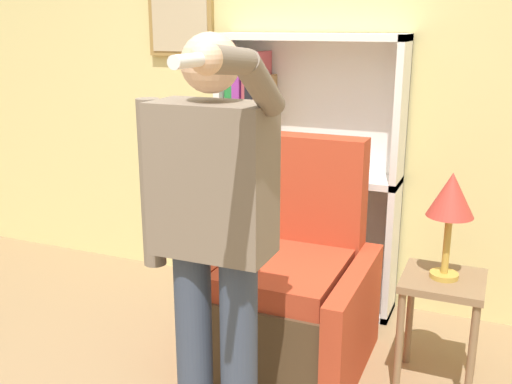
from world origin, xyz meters
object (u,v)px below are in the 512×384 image
bookcase (285,176)px  table_lamp (451,200)px  armchair (291,294)px  side_table (442,300)px  person_standing (212,230)px

bookcase → table_lamp: (1.06, -0.68, 0.15)m
armchair → side_table: 0.77m
table_lamp → armchair: bearing=-177.8°
bookcase → table_lamp: 1.26m
armchair → table_lamp: (0.76, 0.03, 0.60)m
armchair → side_table: size_ratio=2.00×
person_standing → side_table: bearing=47.5°
bookcase → person_standing: person_standing is taller
person_standing → table_lamp: 1.17m
bookcase → armchair: bookcase is taller
bookcase → armchair: 0.89m
person_standing → table_lamp: size_ratio=3.35×
person_standing → side_table: size_ratio=2.95×
bookcase → side_table: bookcase is taller
armchair → side_table: (0.76, 0.03, 0.10)m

